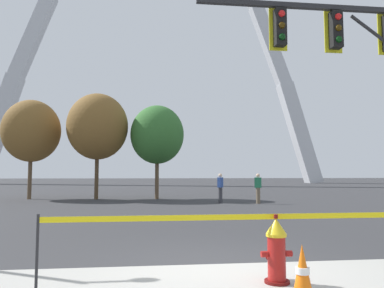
% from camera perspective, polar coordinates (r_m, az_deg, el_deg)
% --- Properties ---
extents(ground_plane, '(240.00, 240.00, 0.00)m').
position_cam_1_polar(ground_plane, '(6.66, 3.31, -18.33)').
color(ground_plane, '#333335').
extents(fire_hydrant, '(0.46, 0.48, 0.99)m').
position_cam_1_polar(fire_hydrant, '(5.76, 12.80, -15.66)').
color(fire_hydrant, '#5E0F0D').
rests_on(fire_hydrant, ground).
extents(caution_tape_barrier, '(6.43, 0.08, 1.03)m').
position_cam_1_polar(caution_tape_barrier, '(5.71, 10.97, -13.14)').
color(caution_tape_barrier, '#232326').
rests_on(caution_tape_barrier, ground).
extents(traffic_cone_by_hydrant, '(0.36, 0.36, 0.73)m').
position_cam_1_polar(traffic_cone_by_hydrant, '(4.95, 16.61, -18.75)').
color(traffic_cone_by_hydrant, black).
rests_on(traffic_cone_by_hydrant, ground).
extents(traffic_signal_gantry, '(6.42, 0.44, 6.00)m').
position_cam_1_polar(traffic_signal_gantry, '(10.29, 26.61, 11.02)').
color(traffic_signal_gantry, '#232326').
rests_on(traffic_signal_gantry, ground).
extents(monument_arch, '(56.07, 2.37, 51.39)m').
position_cam_1_polar(monument_arch, '(63.92, -5.54, 14.69)').
color(monument_arch, silver).
rests_on(monument_arch, ground).
extents(tree_far_left, '(3.56, 3.56, 6.24)m').
position_cam_1_polar(tree_far_left, '(25.52, -23.42, 1.84)').
color(tree_far_left, brown).
rests_on(tree_far_left, ground).
extents(tree_left_mid, '(3.78, 3.78, 6.61)m').
position_cam_1_polar(tree_left_mid, '(24.05, -14.28, 2.60)').
color(tree_left_mid, brown).
rests_on(tree_left_mid, ground).
extents(tree_center_left, '(3.38, 3.38, 5.92)m').
position_cam_1_polar(tree_center_left, '(23.71, -5.36, 1.43)').
color(tree_center_left, brown).
rests_on(tree_center_left, ground).
extents(pedestrian_walking_left, '(0.36, 0.39, 1.59)m').
position_cam_1_polar(pedestrian_walking_left, '(20.25, 4.37, -6.73)').
color(pedestrian_walking_left, '#38383D').
rests_on(pedestrian_walking_left, ground).
extents(pedestrian_standing_center, '(0.39, 0.32, 1.59)m').
position_cam_1_polar(pedestrian_standing_center, '(20.11, 10.10, -6.68)').
color(pedestrian_standing_center, brown).
rests_on(pedestrian_standing_center, ground).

